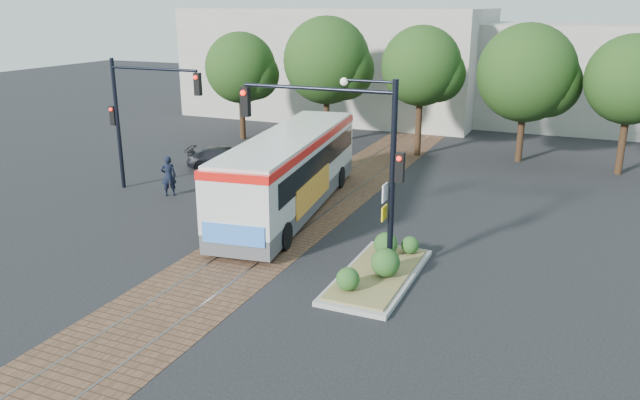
% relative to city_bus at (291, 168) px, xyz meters
% --- Properties ---
extents(ground, '(120.00, 120.00, 0.00)m').
position_rel_city_bus_xyz_m(ground, '(0.76, -4.16, -1.80)').
color(ground, black).
rests_on(ground, ground).
extents(trackbed, '(3.60, 40.00, 0.02)m').
position_rel_city_bus_xyz_m(trackbed, '(0.76, -0.16, -1.79)').
color(trackbed, brown).
rests_on(trackbed, ground).
extents(tree_row, '(26.40, 5.60, 7.67)m').
position_rel_city_bus_xyz_m(tree_row, '(1.97, 12.26, 3.05)').
color(tree_row, '#382314').
rests_on(tree_row, ground).
extents(warehouses, '(40.00, 13.00, 8.00)m').
position_rel_city_bus_xyz_m(warehouses, '(0.23, 24.59, 2.01)').
color(warehouses, '#ADA899').
rests_on(warehouses, ground).
extents(city_bus, '(4.21, 12.29, 3.23)m').
position_rel_city_bus_xyz_m(city_bus, '(0.00, 0.00, 0.00)').
color(city_bus, '#4A4A4C').
rests_on(city_bus, ground).
extents(traffic_island, '(2.20, 5.20, 1.13)m').
position_rel_city_bus_xyz_m(traffic_island, '(5.58, -5.06, -1.47)').
color(traffic_island, gray).
rests_on(traffic_island, ground).
extents(signal_pole_main, '(5.49, 0.46, 6.00)m').
position_rel_city_bus_xyz_m(signal_pole_main, '(4.62, -4.97, 2.36)').
color(signal_pole_main, black).
rests_on(signal_pole_main, ground).
extents(signal_pole_left, '(4.99, 0.34, 6.00)m').
position_rel_city_bus_xyz_m(signal_pole_left, '(-7.61, -0.16, 2.07)').
color(signal_pole_left, black).
rests_on(signal_pole_left, ground).
extents(officer, '(0.80, 0.75, 1.84)m').
position_rel_city_bus_xyz_m(officer, '(-5.92, -0.40, -0.88)').
color(officer, black).
rests_on(officer, ground).
extents(parked_car, '(4.32, 2.83, 1.16)m').
position_rel_city_bus_xyz_m(parked_car, '(-6.11, 4.70, -1.22)').
color(parked_car, black).
rests_on(parked_car, ground).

